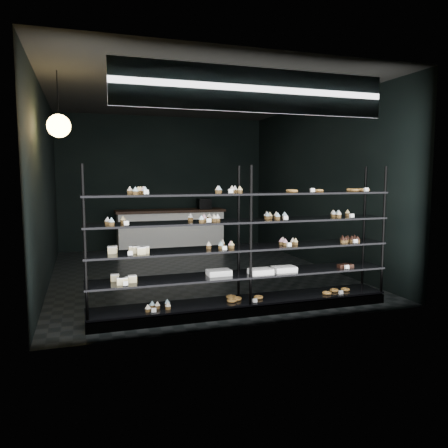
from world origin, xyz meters
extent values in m
cube|color=black|center=(0.00, 0.00, 0.01)|extent=(5.00, 6.00, 0.01)
cube|color=black|center=(0.00, 0.00, 3.20)|extent=(5.00, 6.00, 0.01)
cube|color=black|center=(0.00, 3.00, 1.60)|extent=(5.00, 0.01, 3.20)
cube|color=black|center=(0.00, -3.00, 1.60)|extent=(5.00, 0.01, 3.20)
cube|color=black|center=(-2.50, 0.00, 1.60)|extent=(0.01, 6.00, 3.20)
cube|color=black|center=(2.50, 0.00, 1.60)|extent=(0.01, 6.00, 3.20)
cube|color=black|center=(0.05, -2.45, 0.06)|extent=(4.00, 0.50, 0.12)
cylinder|color=black|center=(-1.92, -2.67, 0.99)|extent=(0.04, 0.04, 1.85)
cylinder|color=black|center=(-1.92, -2.23, 0.99)|extent=(0.04, 0.04, 1.85)
cylinder|color=black|center=(0.05, -2.67, 0.99)|extent=(0.04, 0.04, 1.85)
cylinder|color=black|center=(0.05, -2.23, 0.99)|extent=(0.04, 0.04, 1.85)
cylinder|color=black|center=(2.02, -2.67, 0.99)|extent=(0.04, 0.04, 1.85)
cylinder|color=black|center=(2.02, -2.23, 0.99)|extent=(0.04, 0.04, 1.85)
cube|color=black|center=(0.05, -2.45, 0.15)|extent=(4.00, 0.50, 0.03)
cube|color=black|center=(0.05, -2.45, 0.50)|extent=(4.00, 0.50, 0.02)
cube|color=black|center=(0.05, -2.45, 0.85)|extent=(4.00, 0.50, 0.02)
cube|color=black|center=(0.05, -2.45, 1.20)|extent=(4.00, 0.50, 0.02)
cube|color=black|center=(0.05, -2.45, 1.55)|extent=(4.00, 0.50, 0.02)
cube|color=white|center=(-1.27, -2.63, 1.59)|extent=(0.06, 0.04, 0.06)
cube|color=white|center=(-0.24, -2.63, 1.59)|extent=(0.05, 0.04, 0.06)
cube|color=white|center=(0.90, -2.63, 1.59)|extent=(0.05, 0.04, 0.06)
cube|color=white|center=(1.75, -2.63, 1.59)|extent=(0.06, 0.04, 0.06)
cube|color=white|center=(-1.51, -2.63, 1.24)|extent=(0.06, 0.04, 0.06)
cube|color=white|center=(-0.50, -2.63, 1.24)|extent=(0.05, 0.04, 0.06)
cube|color=white|center=(0.51, -2.63, 1.24)|extent=(0.05, 0.04, 0.06)
cube|color=white|center=(1.53, -2.63, 1.24)|extent=(0.06, 0.04, 0.06)
cube|color=white|center=(-1.45, -2.63, 0.89)|extent=(0.06, 0.04, 0.06)
cube|color=white|center=(-0.27, -2.63, 0.89)|extent=(0.06, 0.04, 0.06)
cube|color=white|center=(0.61, -2.63, 0.89)|extent=(0.05, 0.04, 0.06)
cube|color=white|center=(1.58, -2.63, 0.89)|extent=(0.06, 0.04, 0.06)
cube|color=white|center=(-1.47, -2.63, 0.54)|extent=(0.06, 0.04, 0.06)
cube|color=white|center=(1.50, -2.63, 0.54)|extent=(0.06, 0.04, 0.06)
cube|color=white|center=(-1.12, -2.63, 0.19)|extent=(0.06, 0.04, 0.06)
cube|color=white|center=(0.09, -2.63, 0.19)|extent=(0.05, 0.04, 0.06)
cube|color=white|center=(1.43, -2.63, 0.19)|extent=(0.06, 0.04, 0.06)
cube|color=#0C193D|center=(0.00, -2.92, 2.75)|extent=(3.20, 0.04, 0.45)
cube|color=white|center=(0.00, -2.94, 2.75)|extent=(3.30, 0.02, 0.50)
cylinder|color=black|center=(-2.20, -1.27, 2.89)|extent=(0.01, 0.01, 0.57)
sphere|color=#FCBD58|center=(-2.20, -1.27, 2.45)|extent=(0.31, 0.31, 0.31)
cube|color=silver|center=(0.04, 2.50, 0.46)|extent=(2.46, 0.60, 0.92)
cube|color=black|center=(0.04, 2.50, 0.95)|extent=(2.56, 0.65, 0.06)
cube|color=black|center=(0.87, 2.50, 1.10)|extent=(0.30, 0.30, 0.25)
camera|label=1|loc=(-1.93, -7.68, 1.78)|focal=35.00mm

